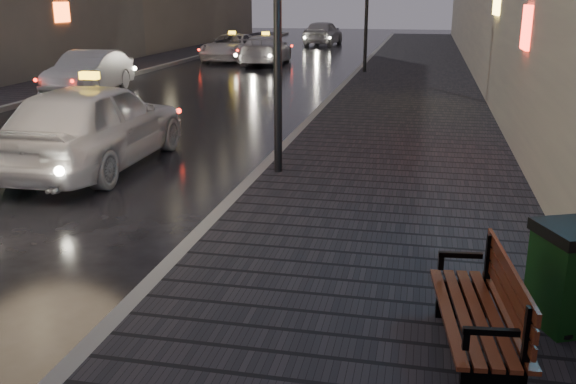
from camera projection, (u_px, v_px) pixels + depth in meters
The scene contains 11 objects.
sidewalk at pixel (414, 78), 25.13m from camera, with size 4.60×58.00×0.15m, color black.
curb at pixel (353, 76), 25.61m from camera, with size 0.20×58.00×0.15m, color slate.
sidewalk_far at pixel (117, 70), 27.64m from camera, with size 2.40×58.00×0.15m, color black.
curb_far at pixel (146, 71), 27.38m from camera, with size 0.20×58.00×0.15m, color slate.
bench at pixel (486, 312), 5.44m from camera, with size 0.79×1.80×0.89m.
trash_bin at pixel (573, 275), 6.00m from camera, with size 0.86×0.86×1.00m.
taxi_near at pixel (94, 124), 12.09m from camera, with size 1.98×4.93×1.68m, color silver.
car_left_mid at pixel (89, 72), 21.39m from camera, with size 1.49×4.26×1.40m, color #A9A8B0.
taxi_mid at pixel (266, 50), 30.53m from camera, with size 1.92×4.73×1.37m, color silver.
taxi_far at pixel (232, 47), 32.30m from camera, with size 2.18×4.74×1.32m, color silver.
car_far at pixel (323, 33), 42.29m from camera, with size 1.88×4.67×1.59m, color #A2A0A9.
Camera 1 is at (4.33, -4.82, 3.17)m, focal length 40.00 mm.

